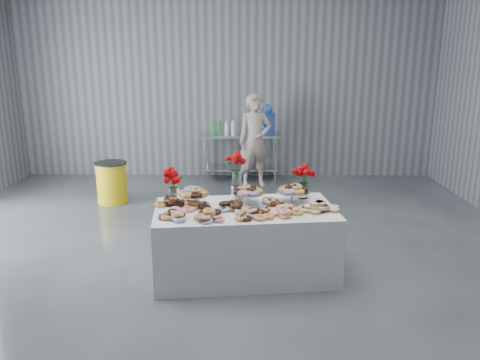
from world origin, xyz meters
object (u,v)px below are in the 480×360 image
at_px(display_table, 245,241).
at_px(water_jug, 267,121).
at_px(prep_table, 240,149).
at_px(trash_barrel, 112,182).
at_px(person, 255,141).

bearing_deg(display_table, water_jug, 84.02).
bearing_deg(display_table, prep_table, 91.16).
relative_size(water_jug, trash_barrel, 0.83).
height_order(water_jug, person, person).
relative_size(prep_table, person, 0.90).
relative_size(person, trash_barrel, 2.51).
distance_m(prep_table, trash_barrel, 2.53).
distance_m(prep_table, water_jug, 0.73).
bearing_deg(person, display_table, -106.28).
height_order(prep_table, person, person).
distance_m(display_table, person, 3.67).
bearing_deg(display_table, person, 87.16).
height_order(display_table, water_jug, water_jug).
height_order(prep_table, trash_barrel, prep_table).
relative_size(display_table, prep_table, 1.27).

